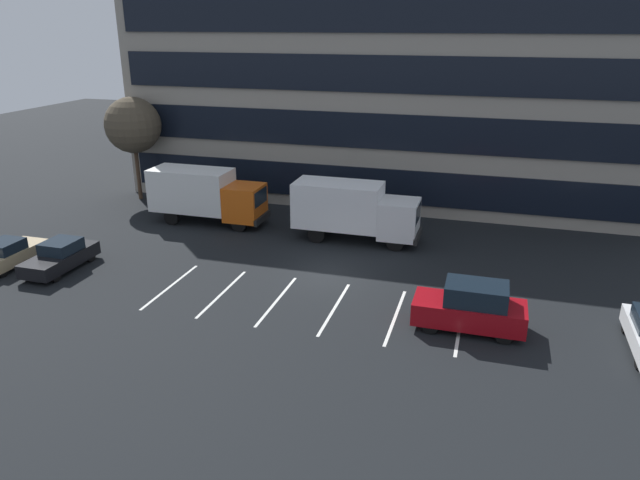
# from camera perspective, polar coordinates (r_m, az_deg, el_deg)

# --- Properties ---
(ground_plane) EXTENTS (120.00, 120.00, 0.00)m
(ground_plane) POSITION_cam_1_polar(r_m,az_deg,el_deg) (30.50, 0.64, -3.35)
(ground_plane) COLOR black
(office_building) EXTENTS (36.85, 14.14, 14.40)m
(office_building) POSITION_cam_1_polar(r_m,az_deg,el_deg) (45.74, 7.06, 13.85)
(office_building) COLOR gray
(office_building) RESTS_ON ground_plane
(lot_markings) EXTENTS (14.14, 5.40, 0.01)m
(lot_markings) POSITION_cam_1_polar(r_m,az_deg,el_deg) (27.38, -1.43, -6.24)
(lot_markings) COLOR silver
(lot_markings) RESTS_ON ground_plane
(box_truck_orange) EXTENTS (7.48, 2.48, 3.47)m
(box_truck_orange) POSITION_cam_1_polar(r_m,az_deg,el_deg) (38.51, -11.03, 4.44)
(box_truck_orange) COLOR #D85914
(box_truck_orange) RESTS_ON ground_plane
(box_truck_white) EXTENTS (7.46, 2.47, 3.46)m
(box_truck_white) POSITION_cam_1_polar(r_m,az_deg,el_deg) (34.70, 3.26, 3.03)
(box_truck_white) COLOR white
(box_truck_white) RESTS_ON ground_plane
(suv_maroon) EXTENTS (4.64, 1.97, 2.10)m
(suv_maroon) POSITION_cam_1_polar(r_m,az_deg,el_deg) (25.67, 14.39, -6.32)
(suv_maroon) COLOR maroon
(suv_maroon) RESTS_ON ground_plane
(sedan_tan) EXTENTS (1.71, 4.10, 1.47)m
(sedan_tan) POSITION_cam_1_polar(r_m,az_deg,el_deg) (35.41, -27.94, -1.19)
(sedan_tan) COLOR tan
(sedan_tan) RESTS_ON ground_plane
(sedan_black) EXTENTS (1.80, 4.30, 1.54)m
(sedan_black) POSITION_cam_1_polar(r_m,az_deg,el_deg) (33.73, -23.82, -1.46)
(sedan_black) COLOR black
(sedan_black) RESTS_ON ground_plane
(bare_tree) EXTENTS (3.94, 3.94, 7.38)m
(bare_tree) POSITION_cam_1_polar(r_m,az_deg,el_deg) (44.45, -17.65, 10.53)
(bare_tree) COLOR #473323
(bare_tree) RESTS_ON ground_plane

